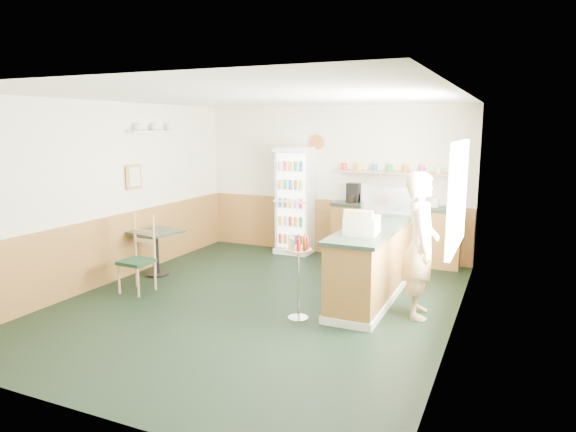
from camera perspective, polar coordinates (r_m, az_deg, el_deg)
The scene contains 13 objects.
ground at distance 7.02m, azimuth -3.33°, elevation -9.50°, with size 6.00×6.00×0.00m, color black.
room_envelope at distance 7.42m, azimuth -2.39°, elevation 3.65°, with size 5.04×6.02×2.72m.
service_counter at distance 7.39m, azimuth 9.92°, elevation -4.90°, with size 0.68×3.01×1.01m.
back_counter at distance 9.05m, azimuth 11.67°, elevation -1.65°, with size 2.24×0.42×1.69m.
drinks_fridge at distance 9.47m, azimuth 0.80°, elevation 1.74°, with size 0.65×0.54×1.97m.
display_case at distance 7.85m, azimuth 11.25°, elevation 1.68°, with size 0.79×0.41×0.45m.
cash_register at distance 6.44m, azimuth 8.22°, elevation -1.01°, with size 0.39×0.41×0.23m, color beige.
shopkeeper at distance 6.48m, azimuth 14.49°, elevation -3.17°, with size 0.60×0.43×1.81m, color tan.
condiment_stand at distance 6.23m, azimuth 1.17°, elevation -5.44°, with size 0.33×0.33×1.02m.
newspaper_rack at distance 7.34m, azimuth 6.95°, elevation -4.67°, with size 0.09×0.45×0.53m.
cafe_table at distance 8.35m, azimuth -14.43°, elevation -3.04°, with size 0.77×0.77×0.72m.
cafe_chair at distance 7.64m, azimuth -16.11°, elevation -3.77°, with size 0.43×0.43×1.11m.
dog_doorstop at distance 7.42m, azimuth 4.67°, elevation -7.28°, with size 0.25×0.33×0.30m.
Camera 1 is at (3.07, -5.87, 2.34)m, focal length 32.00 mm.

